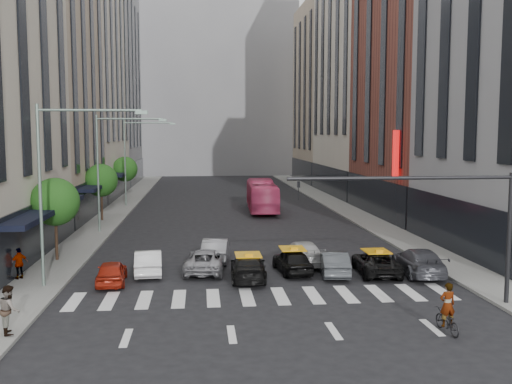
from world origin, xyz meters
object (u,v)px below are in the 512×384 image
object	(u,v)px
motorcycle	(447,321)
streetlamp_mid	(110,157)
taxi_left	(248,267)
car_red	(112,272)
bus	(262,196)
streetlamp_near	(59,170)
car_white_front	(148,262)
pedestrian_far	(19,263)
streetlamp_far	(134,151)
pedestrian_near	(9,309)
taxi_center	(292,261)

from	to	relation	value
motorcycle	streetlamp_mid	bearing A→B (deg)	-60.43
streetlamp_mid	taxi_left	distance (m)	18.65
car_red	bus	size ratio (longest dim) A/B	0.33
streetlamp_near	streetlamp_mid	size ratio (longest dim) A/B	1.00
streetlamp_mid	motorcycle	xyz separation A→B (m)	(16.37, -24.12, -5.44)
car_white_front	taxi_left	distance (m)	5.65
taxi_left	car_red	bearing A→B (deg)	4.54
bus	pedestrian_far	bearing A→B (deg)	61.50
bus	car_red	bearing A→B (deg)	70.74
streetlamp_mid	car_red	bearing A→B (deg)	-81.54
car_red	pedestrian_far	bearing A→B (deg)	-14.96
motorcycle	pedestrian_far	xyz separation A→B (m)	(-18.93, 9.60, 0.50)
bus	pedestrian_far	size ratio (longest dim) A/B	6.78
streetlamp_mid	streetlamp_far	distance (m)	16.00
car_red	pedestrian_near	world-z (taller)	pedestrian_near
streetlamp_near	pedestrian_far	xyz separation A→B (m)	(-2.56, 1.48, -4.94)
streetlamp_far	car_white_front	world-z (taller)	streetlamp_far
motorcycle	pedestrian_near	distance (m)	16.78
bus	motorcycle	world-z (taller)	bus
car_white_front	pedestrian_far	xyz separation A→B (m)	(-6.55, -1.01, 0.29)
streetlamp_near	streetlamp_mid	bearing A→B (deg)	90.00
taxi_center	bus	bearing A→B (deg)	-98.52
streetlamp_mid	pedestrian_far	distance (m)	15.55
car_red	pedestrian_far	distance (m)	4.96
car_red	motorcycle	world-z (taller)	car_red
taxi_left	pedestrian_near	world-z (taller)	pedestrian_near
streetlamp_mid	streetlamp_near	bearing A→B (deg)	-90.00
bus	motorcycle	distance (m)	35.76
car_white_front	bus	xyz separation A→B (m)	(9.01, 24.98, 0.87)
streetlamp_mid	car_red	world-z (taller)	streetlamp_mid
streetlamp_mid	taxi_left	xyz separation A→B (m)	(9.37, -15.25, -5.25)
car_white_front	streetlamp_far	bearing A→B (deg)	-86.99
bus	pedestrian_near	distance (m)	36.94
car_red	car_white_front	distance (m)	2.59
streetlamp_mid	motorcycle	world-z (taller)	streetlamp_mid
car_red	taxi_left	xyz separation A→B (m)	(7.07, 0.23, 0.04)
streetlamp_near	taxi_left	xyz separation A→B (m)	(9.37, 0.75, -5.25)
streetlamp_far	car_red	bearing A→B (deg)	-85.82
car_red	taxi_left	size ratio (longest dim) A/B	0.80
streetlamp_far	bus	world-z (taller)	streetlamp_far
motorcycle	pedestrian_near	bearing A→B (deg)	-8.54
streetlamp_near	bus	world-z (taller)	streetlamp_near
streetlamp_mid	motorcycle	distance (m)	29.65
streetlamp_near	car_red	xyz separation A→B (m)	(2.30, 0.53, -5.29)
taxi_left	pedestrian_near	xyz separation A→B (m)	(-9.73, -7.72, 0.43)
pedestrian_far	taxi_center	bearing A→B (deg)	137.48
taxi_center	pedestrian_near	world-z (taller)	pedestrian_near
car_white_front	bus	size ratio (longest dim) A/B	0.37
taxi_left	motorcycle	size ratio (longest dim) A/B	2.56
streetlamp_near	car_white_front	world-z (taller)	streetlamp_near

